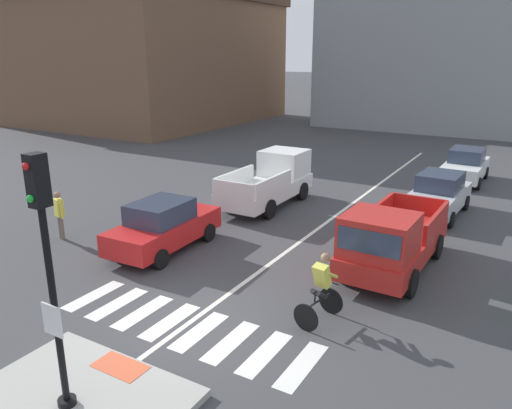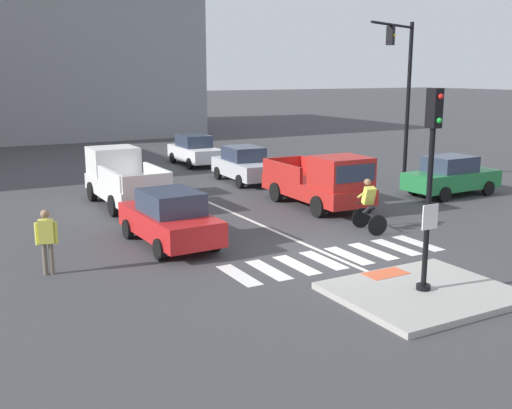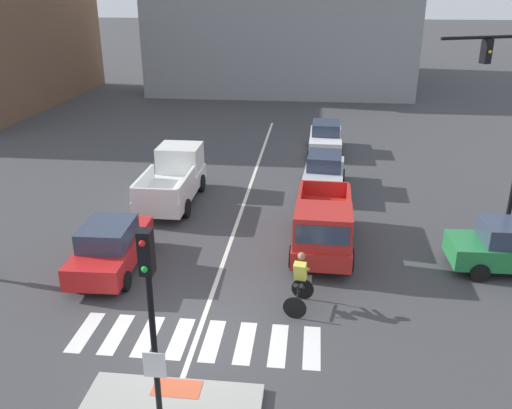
{
  "view_description": "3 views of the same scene",
  "coord_description": "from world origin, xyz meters",
  "px_view_note": "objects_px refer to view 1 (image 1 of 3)",
  "views": [
    {
      "loc": [
        6.55,
        -8.02,
        6.07
      ],
      "look_at": [
        -0.38,
        3.81,
        1.86
      ],
      "focal_mm": 34.62,
      "sensor_mm": 36.0,
      "label": 1
    },
    {
      "loc": [
        -9.61,
        -12.93,
        4.95
      ],
      "look_at": [
        -0.78,
        3.0,
        0.99
      ],
      "focal_mm": 42.42,
      "sensor_mm": 36.0,
      "label": 2
    },
    {
      "loc": [
        2.84,
        -11.59,
        8.54
      ],
      "look_at": [
        1.03,
        4.7,
        1.9
      ],
      "focal_mm": 37.89,
      "sensor_mm": 36.0,
      "label": 3
    }
  ],
  "objects_px": {
    "car_silver_eastbound_far": "(438,194)",
    "pickup_truck_white_westbound_far": "(272,180)",
    "signal_pole": "(48,263)",
    "pedestrian_at_curb_left": "(59,212)",
    "car_red_westbound_near": "(164,226)",
    "cyclist": "(321,287)",
    "car_white_eastbound_distant": "(465,166)",
    "pickup_truck_red_eastbound_mid": "(391,241)"
  },
  "relations": [
    {
      "from": "cyclist",
      "to": "car_red_westbound_near",
      "type": "bearing_deg",
      "value": 165.51
    },
    {
      "from": "car_red_westbound_near",
      "to": "car_white_eastbound_distant",
      "type": "relative_size",
      "value": 1.01
    },
    {
      "from": "car_silver_eastbound_far",
      "to": "pickup_truck_white_westbound_far",
      "type": "bearing_deg",
      "value": -163.15
    },
    {
      "from": "signal_pole",
      "to": "cyclist",
      "type": "relative_size",
      "value": 2.67
    },
    {
      "from": "car_silver_eastbound_far",
      "to": "cyclist",
      "type": "bearing_deg",
      "value": -94.3
    },
    {
      "from": "car_silver_eastbound_far",
      "to": "cyclist",
      "type": "xyz_separation_m",
      "value": [
        -0.74,
        -9.81,
        0.06
      ]
    },
    {
      "from": "car_silver_eastbound_far",
      "to": "pedestrian_at_curb_left",
      "type": "xyz_separation_m",
      "value": [
        -10.49,
        -9.27,
        0.17
      ]
    },
    {
      "from": "car_red_westbound_near",
      "to": "car_silver_eastbound_far",
      "type": "distance_m",
      "value": 10.7
    },
    {
      "from": "car_red_westbound_near",
      "to": "car_silver_eastbound_far",
      "type": "xyz_separation_m",
      "value": [
        6.84,
        8.23,
        0.0
      ]
    },
    {
      "from": "cyclist",
      "to": "pedestrian_at_curb_left",
      "type": "relative_size",
      "value": 1.01
    },
    {
      "from": "pickup_truck_red_eastbound_mid",
      "to": "pickup_truck_white_westbound_far",
      "type": "bearing_deg",
      "value": 144.64
    },
    {
      "from": "signal_pole",
      "to": "car_silver_eastbound_far",
      "type": "xyz_separation_m",
      "value": [
        3.34,
        14.95,
        -2.05
      ]
    },
    {
      "from": "pickup_truck_red_eastbound_mid",
      "to": "cyclist",
      "type": "relative_size",
      "value": 3.06
    },
    {
      "from": "car_silver_eastbound_far",
      "to": "pickup_truck_white_westbound_far",
      "type": "xyz_separation_m",
      "value": [
        -6.35,
        -1.92,
        0.17
      ]
    },
    {
      "from": "signal_pole",
      "to": "car_red_westbound_near",
      "type": "relative_size",
      "value": 1.08
    },
    {
      "from": "car_white_eastbound_distant",
      "to": "cyclist",
      "type": "distance_m",
      "value": 15.89
    },
    {
      "from": "pedestrian_at_curb_left",
      "to": "car_white_eastbound_distant",
      "type": "bearing_deg",
      "value": 55.32
    },
    {
      "from": "cyclist",
      "to": "pedestrian_at_curb_left",
      "type": "distance_m",
      "value": 9.76
    },
    {
      "from": "signal_pole",
      "to": "pedestrian_at_curb_left",
      "type": "relative_size",
      "value": 2.69
    },
    {
      "from": "pedestrian_at_curb_left",
      "to": "pickup_truck_white_westbound_far",
      "type": "bearing_deg",
      "value": 60.62
    },
    {
      "from": "car_red_westbound_near",
      "to": "pedestrian_at_curb_left",
      "type": "distance_m",
      "value": 3.79
    },
    {
      "from": "car_red_westbound_near",
      "to": "cyclist",
      "type": "xyz_separation_m",
      "value": [
        6.1,
        -1.58,
        0.06
      ]
    },
    {
      "from": "pedestrian_at_curb_left",
      "to": "pickup_truck_red_eastbound_mid",
      "type": "bearing_deg",
      "value": 15.61
    },
    {
      "from": "signal_pole",
      "to": "car_silver_eastbound_far",
      "type": "distance_m",
      "value": 15.45
    },
    {
      "from": "signal_pole",
      "to": "car_white_eastbound_distant",
      "type": "relative_size",
      "value": 1.09
    },
    {
      "from": "car_white_eastbound_distant",
      "to": "cyclist",
      "type": "xyz_separation_m",
      "value": [
        -0.86,
        -15.86,
        0.06
      ]
    },
    {
      "from": "car_silver_eastbound_far",
      "to": "car_white_eastbound_distant",
      "type": "height_order",
      "value": "same"
    },
    {
      "from": "car_silver_eastbound_far",
      "to": "car_white_eastbound_distant",
      "type": "xyz_separation_m",
      "value": [
        0.12,
        6.05,
        0.0
      ]
    },
    {
      "from": "signal_pole",
      "to": "pedestrian_at_curb_left",
      "type": "height_order",
      "value": "signal_pole"
    },
    {
      "from": "car_silver_eastbound_far",
      "to": "pickup_truck_white_westbound_far",
      "type": "distance_m",
      "value": 6.63
    },
    {
      "from": "pickup_truck_red_eastbound_mid",
      "to": "pedestrian_at_curb_left",
      "type": "xyz_separation_m",
      "value": [
        -10.4,
        -2.91,
        0.0
      ]
    },
    {
      "from": "car_white_eastbound_distant",
      "to": "pedestrian_at_curb_left",
      "type": "height_order",
      "value": "pedestrian_at_curb_left"
    },
    {
      "from": "signal_pole",
      "to": "cyclist",
      "type": "bearing_deg",
      "value": 63.12
    },
    {
      "from": "car_silver_eastbound_far",
      "to": "pickup_truck_red_eastbound_mid",
      "type": "relative_size",
      "value": 0.81
    },
    {
      "from": "car_white_eastbound_distant",
      "to": "pedestrian_at_curb_left",
      "type": "xyz_separation_m",
      "value": [
        -10.6,
        -15.33,
        0.17
      ]
    },
    {
      "from": "car_silver_eastbound_far",
      "to": "pickup_truck_red_eastbound_mid",
      "type": "height_order",
      "value": "pickup_truck_red_eastbound_mid"
    },
    {
      "from": "car_red_westbound_near",
      "to": "cyclist",
      "type": "height_order",
      "value": "cyclist"
    },
    {
      "from": "car_white_eastbound_distant",
      "to": "car_red_westbound_near",
      "type": "bearing_deg",
      "value": -115.98
    },
    {
      "from": "car_red_westbound_near",
      "to": "car_white_eastbound_distant",
      "type": "height_order",
      "value": "same"
    },
    {
      "from": "car_silver_eastbound_far",
      "to": "car_white_eastbound_distant",
      "type": "distance_m",
      "value": 6.06
    },
    {
      "from": "signal_pole",
      "to": "pedestrian_at_curb_left",
      "type": "xyz_separation_m",
      "value": [
        -7.14,
        5.68,
        -1.88
      ]
    },
    {
      "from": "car_red_westbound_near",
      "to": "car_white_eastbound_distant",
      "type": "xyz_separation_m",
      "value": [
        6.96,
        14.28,
        0.0
      ]
    }
  ]
}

